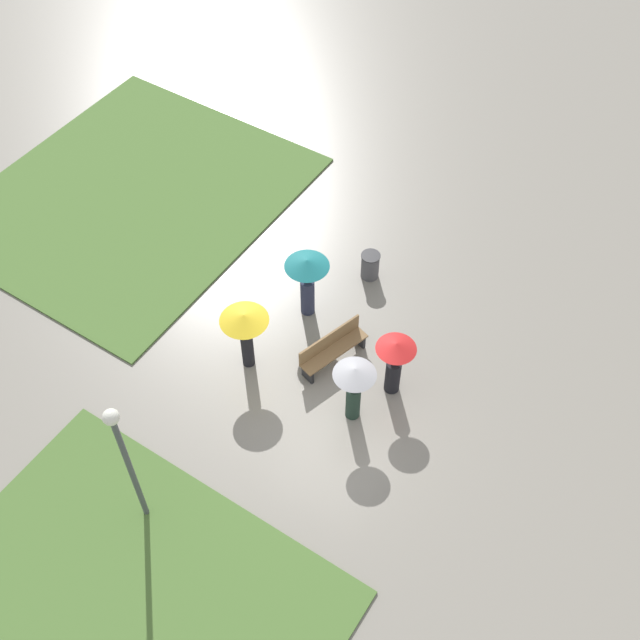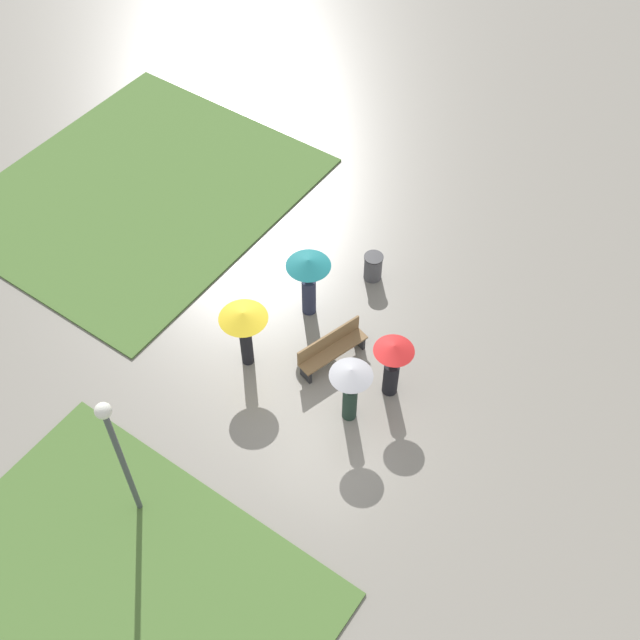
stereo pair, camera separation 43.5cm
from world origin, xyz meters
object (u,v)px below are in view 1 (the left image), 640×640
(crowd_person_grey, at_px, (354,383))
(crowd_person_teal, at_px, (307,276))
(lamp_post, at_px, (124,452))
(crowd_person_yellow, at_px, (245,327))
(crowd_person_red, at_px, (395,360))
(trash_bin, at_px, (370,266))
(park_bench, at_px, (332,347))

(crowd_person_grey, relative_size, crowd_person_teal, 0.96)
(lamp_post, distance_m, crowd_person_yellow, 4.60)
(lamp_post, relative_size, crowd_person_teal, 2.10)
(crowd_person_red, bearing_deg, trash_bin, 173.25)
(crowd_person_red, bearing_deg, park_bench, -134.11)
(trash_bin, bearing_deg, crowd_person_teal, 159.70)
(trash_bin, bearing_deg, crowd_person_yellow, 166.25)
(crowd_person_red, bearing_deg, crowd_person_yellow, -115.07)
(crowd_person_teal, relative_size, crowd_person_yellow, 1.03)
(lamp_post, height_order, crowd_person_red, lamp_post)
(park_bench, bearing_deg, trash_bin, 29.59)
(crowd_person_grey, bearing_deg, park_bench, 55.80)
(crowd_person_teal, distance_m, crowd_person_yellow, 2.19)
(park_bench, height_order, trash_bin, park_bench)
(lamp_post, xyz_separation_m, crowd_person_red, (5.66, -2.79, -1.45))
(lamp_post, bearing_deg, crowd_person_red, -26.22)
(crowd_person_red, bearing_deg, crowd_person_teal, -152.82)
(trash_bin, bearing_deg, crowd_person_grey, -154.46)
(park_bench, relative_size, crowd_person_grey, 1.04)
(lamp_post, distance_m, trash_bin, 8.81)
(trash_bin, xyz_separation_m, crowd_person_teal, (-1.92, 0.71, 0.94))
(crowd_person_grey, relative_size, crowd_person_red, 1.04)
(park_bench, distance_m, crowd_person_grey, 1.85)
(park_bench, relative_size, crowd_person_red, 1.08)
(lamp_post, bearing_deg, trash_bin, -3.24)
(trash_bin, xyz_separation_m, crowd_person_grey, (-3.99, -1.91, 0.88))
(crowd_person_grey, xyz_separation_m, crowd_person_red, (1.14, -0.40, -0.14))
(park_bench, relative_size, crowd_person_yellow, 1.03)
(crowd_person_yellow, distance_m, crowd_person_red, 3.54)
(park_bench, distance_m, lamp_post, 6.11)
(crowd_person_teal, bearing_deg, trash_bin, -54.49)
(lamp_post, bearing_deg, park_bench, -11.39)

